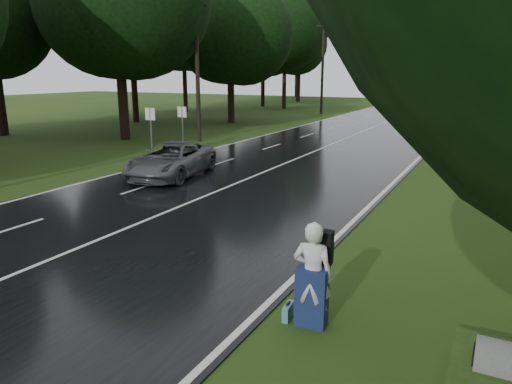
% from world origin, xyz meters
% --- Properties ---
extents(ground, '(160.00, 160.00, 0.00)m').
position_xyz_m(ground, '(0.00, 0.00, 0.00)').
color(ground, '#264013').
rests_on(ground, ground).
extents(road, '(12.00, 140.00, 0.04)m').
position_xyz_m(road, '(0.00, 20.00, 0.02)').
color(road, black).
rests_on(road, ground).
extents(lane_center, '(0.12, 140.00, 0.01)m').
position_xyz_m(lane_center, '(0.00, 20.00, 0.04)').
color(lane_center, silver).
rests_on(lane_center, road).
extents(grey_car, '(3.34, 5.64, 1.47)m').
position_xyz_m(grey_car, '(-3.23, 10.20, 0.77)').
color(grey_car, '#515356').
rests_on(grey_car, road).
extents(far_car, '(1.67, 4.20, 1.36)m').
position_xyz_m(far_car, '(1.50, 48.77, 0.72)').
color(far_car, black).
rests_on(far_car, road).
extents(hitchhiker, '(0.77, 0.70, 2.00)m').
position_xyz_m(hitchhiker, '(6.84, 1.23, 0.93)').
color(hitchhiker, silver).
rests_on(hitchhiker, ground).
extents(suitcase, '(0.17, 0.43, 0.29)m').
position_xyz_m(suitcase, '(6.37, 1.21, 0.15)').
color(suitcase, teal).
rests_on(suitcase, ground).
extents(utility_pole_mid, '(1.80, 0.28, 9.53)m').
position_xyz_m(utility_pole_mid, '(-8.50, 20.14, 0.00)').
color(utility_pole_mid, black).
rests_on(utility_pole_mid, ground).
extents(utility_pole_far, '(1.80, 0.28, 10.41)m').
position_xyz_m(utility_pole_far, '(-8.50, 44.16, 0.00)').
color(utility_pole_far, black).
rests_on(utility_pole_far, ground).
extents(road_sign_a, '(0.65, 0.10, 2.70)m').
position_xyz_m(road_sign_a, '(-7.20, 13.67, 0.00)').
color(road_sign_a, white).
rests_on(road_sign_a, ground).
extents(road_sign_b, '(0.62, 0.10, 2.58)m').
position_xyz_m(road_sign_b, '(-7.20, 16.52, 0.00)').
color(road_sign_b, white).
rests_on(road_sign_b, ground).
extents(tree_left_d, '(10.15, 10.15, 15.85)m').
position_xyz_m(tree_left_d, '(-13.61, 18.53, 0.00)').
color(tree_left_d, black).
rests_on(tree_left_d, ground).
extents(tree_left_e, '(8.54, 8.54, 13.34)m').
position_xyz_m(tree_left_e, '(-12.73, 31.58, 0.00)').
color(tree_left_e, black).
rests_on(tree_left_e, ground).
extents(tree_left_f, '(11.50, 11.50, 17.98)m').
position_xyz_m(tree_left_f, '(-15.35, 49.28, 0.00)').
color(tree_left_f, black).
rests_on(tree_left_f, ground).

